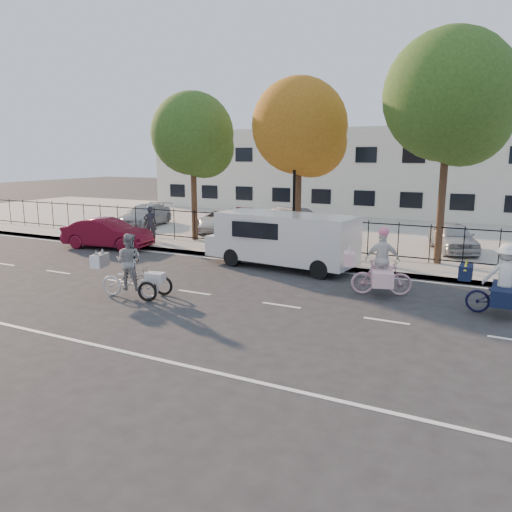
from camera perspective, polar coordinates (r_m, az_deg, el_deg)
The scene contains 22 objects.
ground at distance 15.82m, azimuth -7.07°, elevation -4.17°, with size 120.00×120.00×0.00m, color #333334.
road_markings at distance 15.82m, azimuth -7.07°, elevation -4.15°, with size 60.00×9.52×0.01m, color silver, non-canonical shape.
curb at distance 20.05m, azimuth 1.00°, elevation -0.48°, with size 60.00×0.10×0.15m, color #A8A399.
sidewalk at distance 20.98m, azimuth 2.26°, elevation 0.06°, with size 60.00×2.20×0.15m, color #A8A399.
parking_lot at distance 29.19m, azimuth 9.62°, elevation 3.18°, with size 60.00×15.60×0.15m, color #A8A399.
iron_fence at distance 21.83m, azimuth 3.49°, elevation 2.69°, with size 58.00×0.06×1.50m, color black, non-canonical shape.
building at distance 38.57m, azimuth 14.32°, elevation 9.37°, with size 34.00×10.00×6.00m, color silver.
lamppost at distance 21.03m, azimuth 4.39°, elevation 8.41°, with size 0.36×0.36×4.33m.
street_sign at distance 22.20m, azimuth -1.30°, elevation 4.21°, with size 0.85×0.06×1.80m.
zebra_trike at distance 15.54m, azimuth -14.21°, elevation -1.86°, with size 2.28×1.27×1.95m.
unicorn_bike at distance 15.72m, azimuth 14.06°, elevation -1.58°, with size 2.16×1.55×2.12m.
bull_bike at distance 14.87m, azimuth 26.40°, elevation -3.22°, with size 2.09×1.43×1.96m.
white_van at distance 18.93m, azimuth 3.11°, elevation 2.06°, with size 5.98×2.50×2.06m.
red_sedan at distance 23.93m, azimuth -16.61°, elevation 2.49°, with size 1.44×4.14×1.36m, color maroon.
pedestrian at distance 24.51m, azimuth -12.01°, elevation 3.66°, with size 0.61×0.40×1.69m, color black.
lot_car_a at distance 29.67m, azimuth -12.57°, elevation 4.56°, with size 1.75×4.29×1.25m, color #A4A7AB.
lot_car_b at distance 27.15m, azimuth -4.16°, elevation 4.11°, with size 1.97×4.26×1.19m, color silver.
lot_car_c at distance 25.83m, azimuth 3.38°, elevation 3.96°, with size 1.47×4.21×1.39m, color #4F5057.
lot_car_d at distance 22.99m, azimuth 21.60°, elevation 2.02°, with size 1.46×3.63×1.24m, color #ACAFB4.
tree_west at distance 24.30m, azimuth -6.90°, elevation 13.26°, with size 3.90×3.90×7.16m.
tree_mid at distance 21.87m, azimuth 5.37°, elevation 14.07°, with size 4.08×4.08×7.47m.
tree_east at distance 20.13m, azimuth 21.62°, elevation 16.02°, with size 4.75×4.75×8.71m.
Camera 1 is at (8.59, -12.58, 4.28)m, focal length 35.00 mm.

